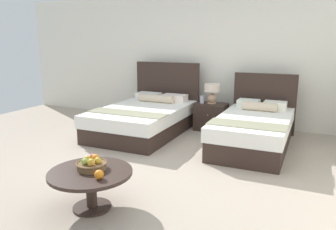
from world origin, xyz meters
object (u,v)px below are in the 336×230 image
(bed_near_window, at_px, (145,117))
(table_lamp, at_px, (212,91))
(nightstand, at_px, (211,117))
(coffee_table, at_px, (91,179))
(loose_apple, at_px, (93,157))
(vase, at_px, (202,99))
(loose_orange, at_px, (99,175))
(bed_near_corner, at_px, (254,129))
(fruit_bowl, at_px, (92,164))

(bed_near_window, xyz_separation_m, table_lamp, (1.08, 0.72, 0.48))
(nightstand, bearing_deg, coffee_table, -92.98)
(table_lamp, bearing_deg, loose_apple, -96.00)
(bed_near_window, distance_m, table_lamp, 1.38)
(bed_near_window, bearing_deg, loose_apple, -73.89)
(vase, xyz_separation_m, loose_apple, (-0.16, -3.20, -0.14))
(bed_near_window, bearing_deg, vase, 36.16)
(table_lamp, relative_size, loose_orange, 4.17)
(bed_near_corner, distance_m, nightstand, 1.19)
(nightstand, bearing_deg, table_lamp, 90.00)
(fruit_bowl, bearing_deg, coffee_table, -68.69)
(bed_near_corner, relative_size, loose_apple, 26.02)
(loose_apple, bearing_deg, bed_near_window, 106.11)
(bed_near_corner, relative_size, coffee_table, 2.41)
(table_lamp, bearing_deg, loose_orange, -89.69)
(nightstand, height_order, loose_orange, nightstand)
(bed_near_window, bearing_deg, nightstand, 32.88)
(coffee_table, relative_size, loose_apple, 10.79)
(bed_near_window, bearing_deg, loose_orange, -69.50)
(coffee_table, distance_m, loose_orange, 0.27)
(bed_near_corner, relative_size, nightstand, 3.48)
(loose_apple, bearing_deg, nightstand, 83.97)
(table_lamp, height_order, vase, table_lamp)
(vase, relative_size, fruit_bowl, 0.47)
(vase, xyz_separation_m, loose_orange, (0.20, -3.59, -0.14))
(bed_near_corner, bearing_deg, nightstand, 143.52)
(bed_near_window, bearing_deg, bed_near_corner, -0.33)
(loose_apple, bearing_deg, coffee_table, -59.08)
(coffee_table, bearing_deg, nightstand, 87.02)
(nightstand, xyz_separation_m, table_lamp, (-0.00, 0.02, 0.51))
(vase, distance_m, loose_apple, 3.21)
(bed_near_window, relative_size, loose_orange, 24.28)
(vase, distance_m, coffee_table, 3.48)
(fruit_bowl, bearing_deg, loose_orange, -38.44)
(loose_apple, distance_m, loose_orange, 0.53)
(bed_near_corner, height_order, nightstand, bed_near_corner)
(coffee_table, height_order, loose_apple, loose_apple)
(fruit_bowl, relative_size, loose_apple, 4.05)
(fruit_bowl, bearing_deg, loose_apple, 123.13)
(vase, xyz_separation_m, fruit_bowl, (-0.02, -3.41, -0.13))
(table_lamp, bearing_deg, bed_near_corner, -37.25)
(coffee_table, relative_size, loose_orange, 9.39)
(nightstand, bearing_deg, vase, -167.41)
(coffee_table, bearing_deg, fruit_bowl, 111.31)
(bed_near_window, xyz_separation_m, loose_orange, (1.10, -2.93, 0.17))
(fruit_bowl, height_order, loose_orange, fruit_bowl)
(vase, bearing_deg, coffee_table, -90.06)
(bed_near_corner, bearing_deg, coffee_table, -112.16)
(vase, bearing_deg, nightstand, 12.59)
(table_lamp, height_order, loose_apple, table_lamp)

